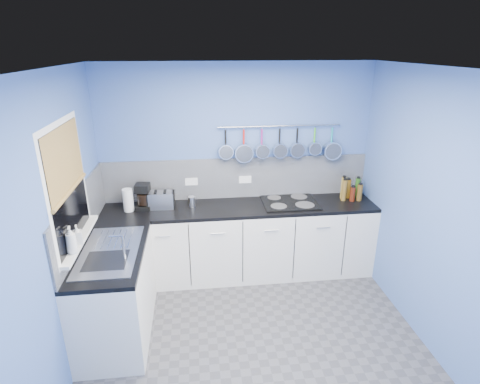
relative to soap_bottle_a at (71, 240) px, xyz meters
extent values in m
cube|color=#47474C|center=(1.53, -0.03, -1.18)|extent=(3.20, 3.00, 0.02)
cube|color=white|center=(1.53, -0.03, 1.34)|extent=(3.20, 3.00, 0.02)
cube|color=#4666AC|center=(1.53, 1.48, 0.08)|extent=(3.20, 0.02, 2.50)
cube|color=#4666AC|center=(1.53, -1.54, 0.08)|extent=(3.20, 0.02, 2.50)
cube|color=#4666AC|center=(-0.08, -0.03, 0.08)|extent=(0.02, 3.00, 2.50)
cube|color=#4666AC|center=(3.14, -0.03, 0.08)|extent=(0.02, 3.00, 2.50)
cube|color=#999CA6|center=(1.53, 1.46, -0.02)|extent=(3.20, 0.02, 0.50)
cube|color=#999CA6|center=(-0.06, 0.57, -0.02)|extent=(0.02, 1.80, 0.50)
cube|color=silver|center=(1.53, 1.17, -0.74)|extent=(3.20, 0.60, 0.86)
cube|color=black|center=(1.53, 1.17, -0.29)|extent=(3.20, 0.60, 0.04)
cube|color=silver|center=(0.23, 0.27, -0.74)|extent=(0.60, 1.20, 0.86)
cube|color=black|center=(0.23, 0.27, -0.29)|extent=(0.60, 1.20, 0.04)
cube|color=white|center=(-0.05, 0.27, 0.38)|extent=(0.01, 1.00, 1.10)
cube|color=black|center=(-0.04, 0.27, 0.38)|extent=(0.01, 0.90, 1.00)
cube|color=tan|center=(-0.03, 0.27, 0.61)|extent=(0.01, 0.90, 0.55)
cube|color=white|center=(-0.02, 0.27, -0.13)|extent=(0.10, 0.98, 0.03)
cube|color=silver|center=(0.23, 0.27, -0.27)|extent=(0.50, 0.95, 0.01)
cube|color=white|center=(0.98, 1.44, -0.04)|extent=(0.15, 0.01, 0.09)
cube|color=white|center=(1.63, 1.44, -0.04)|extent=(0.15, 0.01, 0.09)
cylinder|color=silver|center=(2.03, 1.42, 0.61)|extent=(1.45, 0.02, 0.02)
imported|color=white|center=(0.00, 0.00, 0.00)|extent=(0.11, 0.11, 0.24)
imported|color=white|center=(0.00, 0.17, -0.03)|extent=(0.09, 0.10, 0.17)
cylinder|color=white|center=(0.27, 1.19, -0.14)|extent=(0.14, 0.14, 0.26)
cube|color=silver|center=(0.62, 1.23, -0.17)|extent=(0.30, 0.18, 0.19)
cylinder|color=silver|center=(0.98, 1.23, -0.21)|extent=(0.08, 0.08, 0.12)
cube|color=black|center=(2.13, 1.22, -0.26)|extent=(0.65, 0.57, 0.01)
cylinder|color=#265919|center=(3.00, 1.28, -0.15)|extent=(0.06, 0.06, 0.24)
cylinder|color=#8C5914|center=(2.88, 1.28, -0.15)|extent=(0.07, 0.07, 0.23)
cylinder|color=olive|center=(2.82, 1.27, -0.14)|extent=(0.06, 0.06, 0.27)
cylinder|color=brown|center=(2.98, 1.18, -0.17)|extent=(0.07, 0.07, 0.20)
cylinder|color=#4C190C|center=(2.90, 1.17, -0.18)|extent=(0.06, 0.06, 0.17)
cylinder|color=brown|center=(2.80, 1.20, -0.14)|extent=(0.06, 0.06, 0.26)
camera|label=1|loc=(1.04, -2.94, 1.49)|focal=28.81mm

